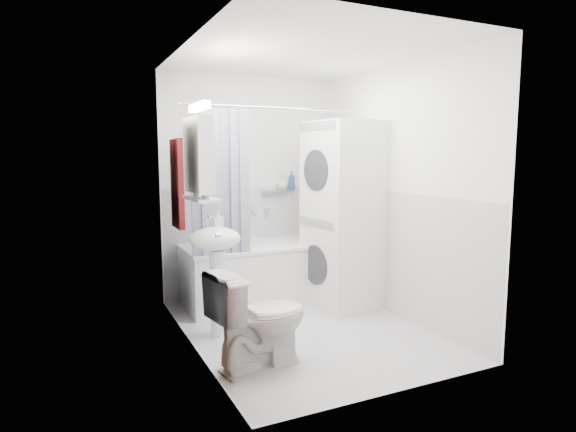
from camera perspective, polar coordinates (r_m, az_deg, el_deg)
name	(u,v)px	position (r m, az deg, el deg)	size (l,w,h in m)	color
floor	(304,329)	(4.45, 1.92, -13.19)	(2.60, 2.60, 0.00)	silver
room_walls	(305,163)	(4.17, 2.01, 6.35)	(2.60, 2.60, 2.60)	white
wainscot	(290,257)	(4.53, 0.26, -4.88)	(1.98, 2.58, 2.58)	silver
door	(218,236)	(3.34, -8.25, -2.33)	(0.05, 2.00, 2.00)	brown
bathtub	(262,269)	(5.13, -3.12, -6.35)	(1.65, 0.78, 0.63)	white
tub_spout	(267,209)	(5.41, -2.52, 0.81)	(0.04, 0.04, 0.12)	silver
curtain_rod	(274,108)	(4.71, -1.71, 12.70)	(0.02, 0.02, 1.83)	silver
shower_curtain	(221,188)	(4.51, -7.97, 3.34)	(0.55, 0.02, 1.45)	#121741
sink	(216,256)	(4.14, -8.54, -4.67)	(0.44, 0.37, 1.04)	white
medicine_cabinet	(198,153)	(3.93, -10.57, 7.32)	(0.13, 0.50, 0.71)	white
shelf	(201,199)	(3.95, -10.24, 2.03)	(0.18, 0.54, 0.03)	silver
shower_caddy	(271,191)	(5.40, -2.00, 2.97)	(0.22, 0.06, 0.02)	silver
towel	(177,182)	(4.57, -12.99, 3.97)	(0.07, 0.35, 0.84)	maroon
washer_dryer	(345,215)	(4.91, 6.71, 0.08)	(0.74, 0.74, 1.89)	white
toilet	(260,319)	(3.59, -3.35, -12.09)	(0.41, 0.74, 0.73)	white
soap_pump	(218,226)	(4.18, -8.31, -1.12)	(0.08, 0.17, 0.08)	gray
shelf_bottle	(206,194)	(3.81, -9.67, 2.56)	(0.07, 0.18, 0.07)	gray
shelf_cup	(197,190)	(4.06, -10.70, 3.04)	(0.10, 0.09, 0.10)	gray
shampoo_a	(282,184)	(5.45, -0.71, 3.81)	(0.13, 0.17, 0.13)	gray
shampoo_b	(292,186)	(5.50, 0.43, 3.58)	(0.08, 0.21, 0.08)	#215087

